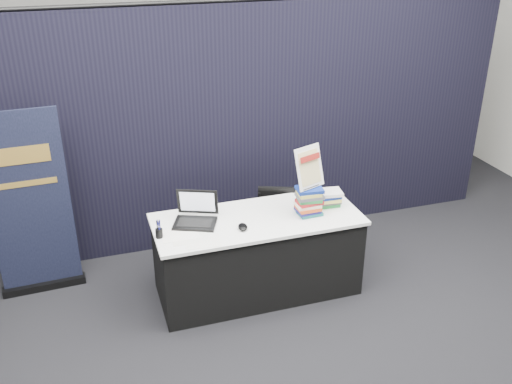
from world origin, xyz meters
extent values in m
plane|color=black|center=(0.00, 0.00, 0.00)|extent=(8.00, 8.00, 0.00)
cube|color=#B7B5AC|center=(0.00, 4.00, 1.75)|extent=(8.00, 0.02, 3.50)
cube|color=black|center=(0.00, 1.60, 1.20)|extent=(6.00, 0.08, 2.40)
cube|color=black|center=(0.00, 0.55, 0.36)|extent=(1.76, 0.71, 0.72)
cube|color=beige|center=(0.00, 0.55, 0.73)|extent=(1.80, 0.75, 0.03)
cube|color=black|center=(-0.54, 0.59, 0.76)|extent=(0.42, 0.36, 0.02)
cube|color=black|center=(-0.54, 0.72, 0.89)|extent=(0.35, 0.19, 0.24)
cube|color=silver|center=(-0.54, 0.71, 0.89)|extent=(0.29, 0.16, 0.19)
ellipsoid|color=black|center=(-0.18, 0.40, 0.77)|extent=(0.10, 0.14, 0.04)
cube|color=silver|center=(-0.54, 0.30, 0.75)|extent=(0.30, 0.23, 0.00)
cube|color=white|center=(-0.69, 0.47, 0.75)|extent=(0.30, 0.22, 0.00)
cube|color=silver|center=(-0.63, 0.39, 0.75)|extent=(0.30, 0.22, 0.00)
cylinder|color=black|center=(-0.86, 0.48, 0.79)|extent=(0.07, 0.07, 0.08)
cube|color=#165456|center=(0.45, 0.47, 0.76)|extent=(0.21, 0.17, 0.03)
cube|color=navy|center=(0.45, 0.47, 0.79)|extent=(0.21, 0.17, 0.03)
cube|color=#BE471A|center=(0.45, 0.47, 0.82)|extent=(0.21, 0.17, 0.03)
cube|color=beige|center=(0.45, 0.47, 0.85)|extent=(0.21, 0.17, 0.03)
cube|color=#AE1C20|center=(0.45, 0.47, 0.88)|extent=(0.21, 0.17, 0.03)
cube|color=#207B38|center=(0.45, 0.47, 0.91)|extent=(0.21, 0.17, 0.03)
cube|color=#4F4F54|center=(0.45, 0.47, 0.93)|extent=(0.21, 0.17, 0.03)
cube|color=#CABD51|center=(0.45, 0.47, 0.96)|extent=(0.21, 0.17, 0.03)
cube|color=navy|center=(0.45, 0.47, 0.99)|extent=(0.21, 0.17, 0.03)
cube|color=#207B38|center=(0.68, 0.57, 0.76)|extent=(0.22, 0.17, 0.03)
cube|color=#4F4F54|center=(0.68, 0.57, 0.79)|extent=(0.22, 0.17, 0.03)
cube|color=#CABD51|center=(0.68, 0.57, 0.82)|extent=(0.22, 0.17, 0.03)
cube|color=navy|center=(0.68, 0.57, 0.85)|extent=(0.22, 0.17, 0.03)
cube|color=silver|center=(0.68, 0.57, 0.88)|extent=(0.22, 0.17, 0.03)
cube|color=black|center=(0.45, 0.45, 1.02)|extent=(0.18, 0.08, 0.02)
cylinder|color=black|center=(0.37, 0.54, 1.12)|extent=(0.04, 0.09, 0.26)
cylinder|color=black|center=(0.52, 0.54, 1.12)|extent=(0.04, 0.09, 0.26)
cube|color=silver|center=(0.45, 0.50, 1.19)|extent=(0.29, 0.20, 0.35)
cube|color=#CBBC7F|center=(0.45, 0.49, 1.19)|extent=(0.23, 0.15, 0.28)
cube|color=maroon|center=(0.45, 0.49, 1.28)|extent=(0.21, 0.09, 0.05)
cube|color=black|center=(-1.86, 1.17, 0.03)|extent=(0.73, 0.13, 0.07)
cube|color=black|center=(-1.86, 1.19, 0.85)|extent=(0.68, 0.06, 1.70)
cube|color=gold|center=(-1.86, 1.17, 1.32)|extent=(0.47, 0.02, 0.15)
cube|color=gold|center=(-1.86, 1.17, 1.06)|extent=(0.51, 0.03, 0.05)
cylinder|color=black|center=(0.16, 0.65, 0.19)|extent=(0.02, 0.02, 0.39)
cylinder|color=black|center=(0.50, 0.65, 0.19)|extent=(0.02, 0.02, 0.39)
cylinder|color=black|center=(0.16, 0.99, 0.19)|extent=(0.02, 0.02, 0.39)
cylinder|color=black|center=(0.50, 0.99, 0.19)|extent=(0.02, 0.02, 0.39)
cube|color=black|center=(0.33, 0.82, 0.40)|extent=(0.47, 0.47, 0.03)
cube|color=black|center=(0.33, 0.99, 0.73)|extent=(0.33, 0.15, 0.14)
camera|label=1|loc=(-1.35, -3.58, 3.08)|focal=40.00mm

